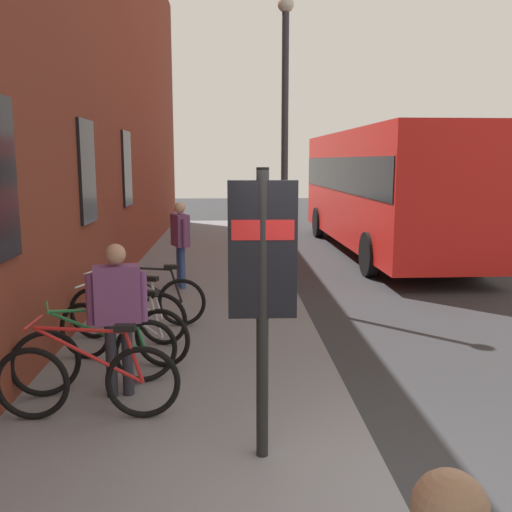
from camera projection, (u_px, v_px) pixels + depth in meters
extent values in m
plane|color=#2D2D30|center=(360.00, 309.00, 9.98)|extent=(60.00, 60.00, 0.00)
cube|color=slate|center=(207.00, 283.00, 11.81)|extent=(24.00, 3.50, 0.12)
cube|color=brown|center=(108.00, 80.00, 12.01)|extent=(22.00, 0.60, 8.51)
cube|color=black|center=(87.00, 172.00, 8.89)|extent=(0.90, 0.06, 1.60)
cube|color=black|center=(127.00, 169.00, 12.33)|extent=(0.90, 0.06, 1.60)
torus|color=black|center=(32.00, 384.00, 5.42)|extent=(0.07, 0.72, 0.72)
torus|color=black|center=(143.00, 382.00, 5.45)|extent=(0.07, 0.72, 0.72)
cylinder|color=#B21E1E|center=(89.00, 355.00, 5.39)|extent=(0.05, 1.02, 0.58)
cylinder|color=#B21E1E|center=(79.00, 330.00, 5.35)|extent=(0.05, 0.85, 0.09)
cylinder|color=#B21E1E|center=(134.00, 357.00, 5.41)|extent=(0.04, 0.18, 0.51)
cube|color=black|center=(125.00, 328.00, 5.36)|extent=(0.10, 0.20, 0.06)
cylinder|color=#B21E1E|center=(33.00, 323.00, 5.32)|extent=(0.48, 0.03, 0.02)
torus|color=black|center=(45.00, 363.00, 5.96)|extent=(0.29, 0.70, 0.72)
torus|color=black|center=(146.00, 351.00, 6.35)|extent=(0.29, 0.70, 0.72)
cylinder|color=#267F3F|center=(98.00, 332.00, 6.12)|extent=(0.37, 0.97, 0.58)
cylinder|color=#267F3F|center=(90.00, 310.00, 6.05)|extent=(0.32, 0.82, 0.09)
cylinder|color=#267F3F|center=(138.00, 330.00, 6.28)|extent=(0.10, 0.19, 0.51)
cube|color=black|center=(130.00, 305.00, 6.20)|extent=(0.16, 0.22, 0.06)
cylinder|color=#267F3F|center=(47.00, 307.00, 5.88)|extent=(0.46, 0.18, 0.02)
torus|color=black|center=(85.00, 331.00, 7.10)|extent=(0.29, 0.70, 0.72)
torus|color=black|center=(162.00, 338.00, 6.81)|extent=(0.29, 0.70, 0.72)
cylinder|color=silver|center=(124.00, 313.00, 6.90)|extent=(0.36, 0.97, 0.58)
cylinder|color=silver|center=(117.00, 292.00, 6.88)|extent=(0.31, 0.82, 0.09)
cylinder|color=silver|center=(156.00, 317.00, 6.79)|extent=(0.09, 0.19, 0.51)
cube|color=black|center=(149.00, 293.00, 6.76)|extent=(0.16, 0.22, 0.06)
cylinder|color=silver|center=(86.00, 284.00, 6.99)|extent=(0.46, 0.18, 0.02)
torus|color=black|center=(92.00, 313.00, 7.91)|extent=(0.28, 0.70, 0.72)
torus|color=black|center=(162.00, 319.00, 7.64)|extent=(0.28, 0.70, 0.72)
cylinder|color=silver|center=(128.00, 296.00, 7.73)|extent=(0.35, 0.98, 0.58)
cylinder|color=silver|center=(122.00, 278.00, 7.70)|extent=(0.30, 0.82, 0.09)
cylinder|color=silver|center=(156.00, 300.00, 7.62)|extent=(0.09, 0.19, 0.51)
cube|color=black|center=(151.00, 279.00, 7.59)|extent=(0.16, 0.22, 0.06)
cylinder|color=silver|center=(94.00, 271.00, 7.80)|extent=(0.46, 0.17, 0.02)
torus|color=black|center=(111.00, 303.00, 8.47)|extent=(0.06, 0.72, 0.72)
torus|color=black|center=(182.00, 302.00, 8.53)|extent=(0.06, 0.72, 0.72)
cylinder|color=black|center=(147.00, 285.00, 8.45)|extent=(0.04, 1.02, 0.58)
cylinder|color=black|center=(142.00, 268.00, 8.41)|extent=(0.04, 0.85, 0.09)
cylinder|color=black|center=(176.00, 286.00, 8.48)|extent=(0.04, 0.18, 0.51)
cube|color=black|center=(171.00, 267.00, 8.43)|extent=(0.10, 0.20, 0.06)
cylinder|color=black|center=(112.00, 263.00, 8.38)|extent=(0.48, 0.03, 0.02)
cylinder|color=black|center=(262.00, 317.00, 4.62)|extent=(0.10, 0.10, 2.40)
cube|color=black|center=(263.00, 250.00, 4.52)|extent=(0.08, 0.55, 1.10)
cube|color=red|center=(263.00, 229.00, 4.50)|extent=(0.09, 0.50, 0.16)
cube|color=red|center=(382.00, 187.00, 15.93)|extent=(10.54, 2.68, 3.00)
cube|color=black|center=(383.00, 174.00, 15.87)|extent=(10.33, 2.72, 0.90)
cylinder|color=black|center=(474.00, 253.00, 12.92)|extent=(1.00, 0.27, 1.00)
cylinder|color=black|center=(369.00, 254.00, 12.77)|extent=(1.00, 0.27, 1.00)
cylinder|color=black|center=(388.00, 222.00, 19.53)|extent=(1.00, 0.27, 1.00)
cylinder|color=black|center=(318.00, 222.00, 19.38)|extent=(1.00, 0.27, 1.00)
cylinder|color=#26262D|center=(111.00, 360.00, 5.95)|extent=(0.12, 0.12, 0.80)
cylinder|color=#26262D|center=(128.00, 358.00, 6.00)|extent=(0.12, 0.12, 0.80)
cube|color=#723F72|center=(117.00, 294.00, 5.86)|extent=(0.34, 0.51, 0.60)
sphere|color=tan|center=(115.00, 254.00, 5.79)|extent=(0.22, 0.22, 0.22)
cylinder|color=#723F72|center=(90.00, 300.00, 5.79)|extent=(0.09, 0.09, 0.53)
cylinder|color=#723F72|center=(143.00, 296.00, 5.94)|extent=(0.09, 0.09, 0.53)
cylinder|color=#334C8C|center=(180.00, 266.00, 11.18)|extent=(0.12, 0.12, 0.82)
cylinder|color=#334C8C|center=(182.00, 268.00, 11.03)|extent=(0.12, 0.12, 0.82)
cube|color=#723F72|center=(180.00, 230.00, 10.99)|extent=(0.53, 0.41, 0.62)
sphere|color=#D8AD8C|center=(180.00, 208.00, 10.92)|extent=(0.22, 0.22, 0.22)
cylinder|color=#723F72|center=(176.00, 231.00, 11.23)|extent=(0.10, 0.10, 0.55)
cylinder|color=#723F72|center=(185.00, 234.00, 10.75)|extent=(0.10, 0.10, 0.55)
sphere|color=#8C664C|center=(450.00, 508.00, 1.58)|extent=(0.21, 0.21, 0.21)
cylinder|color=#333338|center=(285.00, 160.00, 9.92)|extent=(0.12, 0.12, 4.91)
sphere|color=silver|center=(286.00, 4.00, 9.50)|extent=(0.28, 0.28, 0.28)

